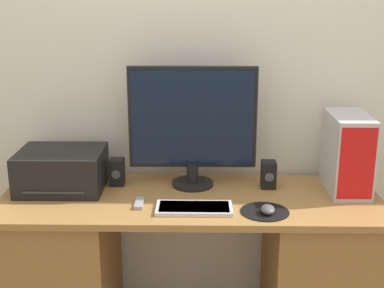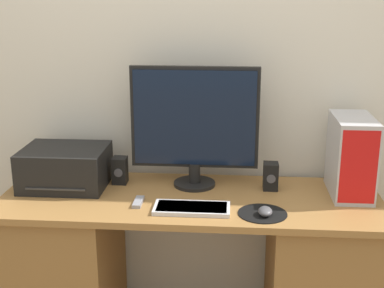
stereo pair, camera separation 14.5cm
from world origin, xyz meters
name	(u,v)px [view 1 (the left image)]	position (x,y,z in m)	size (l,w,h in m)	color
wall_back	(192,50)	(0.00, 0.66, 1.35)	(6.40, 0.05, 2.70)	silver
desk	(190,266)	(0.00, 0.30, 0.38)	(1.72, 0.61, 0.73)	olive
monitor	(193,122)	(0.01, 0.46, 1.04)	(0.60, 0.20, 0.57)	black
keyboard	(194,208)	(0.02, 0.15, 0.74)	(0.32, 0.15, 0.02)	silver
mousepad	(265,212)	(0.32, 0.14, 0.73)	(0.21, 0.21, 0.00)	black
mouse	(268,209)	(0.33, 0.12, 0.75)	(0.06, 0.08, 0.03)	#4C4C51
computer_tower	(348,153)	(0.72, 0.40, 0.91)	(0.17, 0.32, 0.36)	#B2B2B7
printer	(62,170)	(-0.60, 0.40, 0.82)	(0.39, 0.32, 0.19)	black
speaker_left	(117,172)	(-0.35, 0.45, 0.80)	(0.07, 0.08, 0.13)	black
speaker_right	(268,175)	(0.37, 0.43, 0.80)	(0.07, 0.08, 0.13)	black
remote_control	(139,203)	(-0.22, 0.20, 0.74)	(0.04, 0.12, 0.02)	gray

